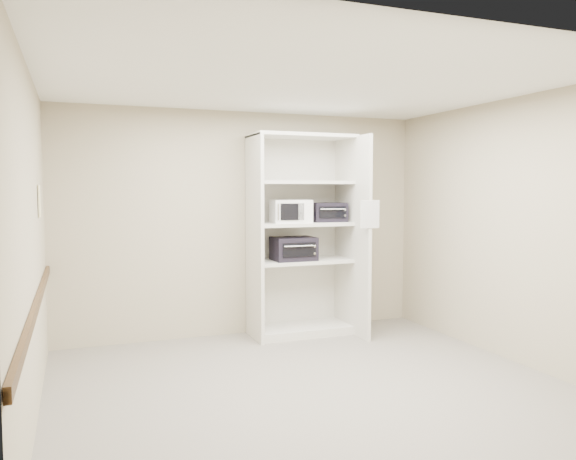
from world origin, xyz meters
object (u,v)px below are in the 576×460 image
object	(u,v)px
microwave	(291,211)
toaster_oven_lower	(294,249)
shelving_unit	(305,242)
toaster_oven_upper	(329,212)

from	to	relation	value
microwave	toaster_oven_lower	size ratio (longest dim) A/B	0.91
shelving_unit	toaster_oven_upper	world-z (taller)	shelving_unit
toaster_oven_upper	microwave	bearing A→B (deg)	-171.71
shelving_unit	microwave	size ratio (longest dim) A/B	5.33
shelving_unit	toaster_oven_lower	size ratio (longest dim) A/B	4.86
shelving_unit	toaster_oven_upper	size ratio (longest dim) A/B	5.97
microwave	toaster_oven_lower	xyz separation A→B (m)	(0.03, -0.03, -0.45)
shelving_unit	microwave	world-z (taller)	shelving_unit
toaster_oven_lower	toaster_oven_upper	bearing A→B (deg)	5.09
toaster_oven_upper	toaster_oven_lower	xyz separation A→B (m)	(-0.48, -0.04, -0.43)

